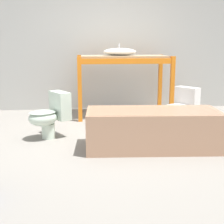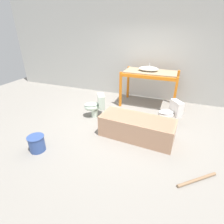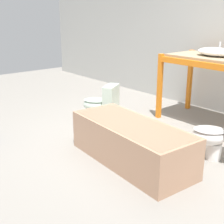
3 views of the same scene
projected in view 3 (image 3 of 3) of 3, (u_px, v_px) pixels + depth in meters
The scene contains 6 objects.
ground_plane at pixel (133, 140), 4.49m from camera, with size 12.00×12.00×0.00m, color gray.
shelving_rack at pixel (218, 68), 4.85m from camera, with size 1.68×0.90×1.11m.
sink_basin at pixel (215, 52), 4.83m from camera, with size 0.59×0.41×0.21m.
bathtub_main at pixel (131, 140), 3.78m from camera, with size 1.71×0.79×0.50m.
toilet_near at pixel (102, 103), 5.10m from camera, with size 0.66×0.59×0.65m.
toilet_far at pixel (219, 134), 3.83m from camera, with size 0.66×0.62×0.65m.
Camera 3 is at (2.98, -2.90, 1.78)m, focal length 50.00 mm.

